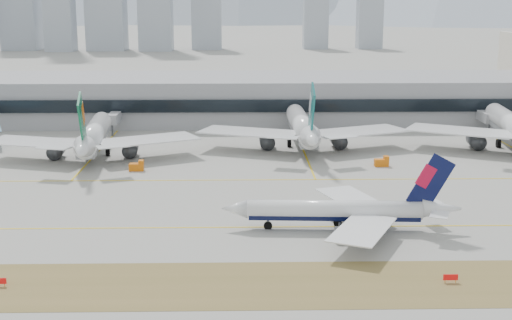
{
  "coord_description": "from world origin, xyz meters",
  "views": [
    {
      "loc": [
        2.68,
        -130.4,
        41.3
      ],
      "look_at": [
        5.86,
        18.0,
        7.5
      ],
      "focal_mm": 50.0,
      "sensor_mm": 36.0,
      "label": 1
    }
  ],
  "objects_px": {
    "widebody_cathay": "(303,128)",
    "widebody_eva": "(93,137)",
    "taxiing_airliner": "(343,211)",
    "terminal": "(233,98)"
  },
  "relations": [
    {
      "from": "taxiing_airliner",
      "to": "widebody_eva",
      "type": "distance_m",
      "value": 85.26
    },
    {
      "from": "taxiing_airliner",
      "to": "widebody_cathay",
      "type": "bearing_deg",
      "value": -85.84
    },
    {
      "from": "widebody_eva",
      "to": "terminal",
      "type": "bearing_deg",
      "value": -36.7
    },
    {
      "from": "widebody_eva",
      "to": "terminal",
      "type": "relative_size",
      "value": 0.2
    },
    {
      "from": "widebody_cathay",
      "to": "terminal",
      "type": "xyz_separation_m",
      "value": [
        -20.04,
        48.15,
        1.84
      ]
    },
    {
      "from": "terminal",
      "to": "widebody_cathay",
      "type": "bearing_deg",
      "value": -67.4
    },
    {
      "from": "taxiing_airliner",
      "to": "widebody_cathay",
      "type": "height_order",
      "value": "widebody_cathay"
    },
    {
      "from": "taxiing_airliner",
      "to": "widebody_eva",
      "type": "bearing_deg",
      "value": -44.12
    },
    {
      "from": "widebody_cathay",
      "to": "widebody_eva",
      "type": "bearing_deg",
      "value": 99.7
    },
    {
      "from": "widebody_eva",
      "to": "widebody_cathay",
      "type": "distance_m",
      "value": 57.58
    }
  ]
}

